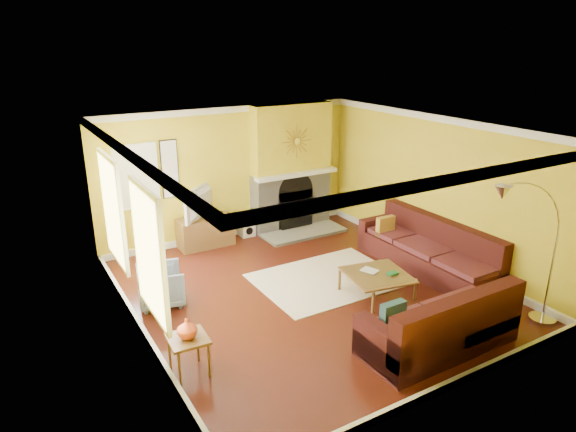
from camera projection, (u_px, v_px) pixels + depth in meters
floor at (308, 292)px, 8.51m from camera, size 5.50×6.00×0.02m
ceiling at (310, 128)px, 7.62m from camera, size 5.50×6.00×0.02m
wall_back at (229, 173)px, 10.51m from camera, size 5.50×0.02×2.70m
wall_front at (458, 291)px, 5.62m from camera, size 5.50×0.02×2.70m
wall_left at (133, 249)px, 6.74m from camera, size 0.02×6.00×2.70m
wall_right at (436, 189)px, 9.39m from camera, size 0.02×6.00×2.70m
baseboard at (308, 288)px, 8.49m from camera, size 5.50×6.00×0.12m
crown_molding at (310, 133)px, 7.64m from camera, size 5.50×6.00×0.12m
window_left_near at (112, 211)px, 7.76m from camera, size 0.06×1.22×1.72m
window_left_far at (148, 254)px, 6.22m from camera, size 0.06×1.22×1.72m
window_back at (136, 176)px, 9.49m from camera, size 0.82×0.06×1.22m
wall_art at (170, 169)px, 9.79m from camera, size 0.34×0.04×1.14m
fireplace at (291, 167)px, 10.99m from camera, size 1.80×0.40×2.70m
mantel at (297, 174)px, 10.83m from camera, size 1.92×0.22×0.08m
hearth at (304, 233)px, 10.98m from camera, size 1.80×0.70×0.06m
sunburst at (297, 141)px, 10.60m from camera, size 0.70×0.04×0.70m
rug at (327, 279)px, 8.92m from camera, size 2.40×1.80×0.02m
sectional_sofa at (396, 270)px, 8.24m from camera, size 3.22×3.75×0.90m
coffee_table at (377, 284)px, 8.33m from camera, size 1.12×1.12×0.38m
media_console at (206, 232)px, 10.27m from camera, size 1.09×0.49×0.60m
tv at (204, 203)px, 10.07m from camera, size 0.91×0.83×0.63m
subwoofer at (246, 229)px, 10.86m from camera, size 0.29×0.29×0.29m
armchair at (161, 286)px, 8.02m from camera, size 0.81×0.79×0.63m
side_table at (189, 356)px, 6.35m from camera, size 0.49×0.49×0.52m
vase at (187, 328)px, 6.22m from camera, size 0.31×0.31×0.26m
book at (367, 273)px, 8.27m from camera, size 0.28×0.32×0.03m
arc_lamp at (527, 259)px, 6.95m from camera, size 1.43×0.36×2.27m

